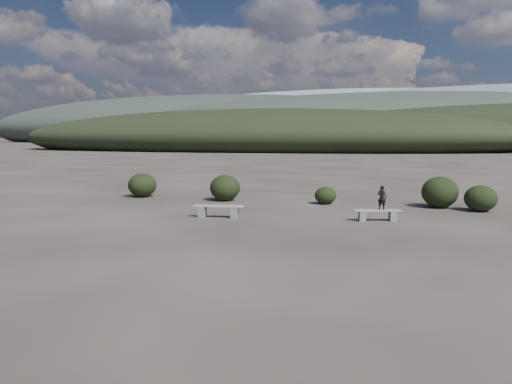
% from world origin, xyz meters
% --- Properties ---
extents(ground, '(1200.00, 1200.00, 0.00)m').
position_xyz_m(ground, '(0.00, 0.00, 0.00)').
color(ground, '#2D2723').
rests_on(ground, ground).
extents(bench_left, '(1.83, 0.59, 0.45)m').
position_xyz_m(bench_left, '(-1.79, 4.58, 0.27)').
color(bench_left, '#65635E').
rests_on(bench_left, ground).
extents(bench_right, '(1.62, 0.77, 0.40)m').
position_xyz_m(bench_right, '(3.78, 5.36, 0.24)').
color(bench_right, '#65635E').
rests_on(bench_right, ground).
extents(seated_person, '(0.36, 0.29, 0.84)m').
position_xyz_m(seated_person, '(3.91, 5.40, 0.82)').
color(seated_person, black).
rests_on(seated_person, bench_right).
extents(shrub_b, '(1.38, 1.38, 1.18)m').
position_xyz_m(shrub_b, '(-3.14, 9.17, 0.59)').
color(shrub_b, black).
rests_on(shrub_b, ground).
extents(shrub_c, '(0.94, 0.94, 0.75)m').
position_xyz_m(shrub_c, '(1.43, 9.26, 0.37)').
color(shrub_c, black).
rests_on(shrub_c, ground).
extents(shrub_d, '(1.47, 1.47, 1.29)m').
position_xyz_m(shrub_d, '(6.12, 9.45, 0.64)').
color(shrub_d, black).
rests_on(shrub_d, ground).
extents(shrub_e, '(1.24, 1.24, 1.03)m').
position_xyz_m(shrub_e, '(7.57, 8.79, 0.51)').
color(shrub_e, black).
rests_on(shrub_e, ground).
extents(shrub_f, '(1.35, 1.35, 1.15)m').
position_xyz_m(shrub_f, '(-7.47, 9.44, 0.57)').
color(shrub_f, black).
rests_on(shrub_f, ground).
extents(mountain_ridges, '(500.00, 400.00, 56.00)m').
position_xyz_m(mountain_ridges, '(-7.48, 339.06, 10.84)').
color(mountain_ridges, black).
rests_on(mountain_ridges, ground).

